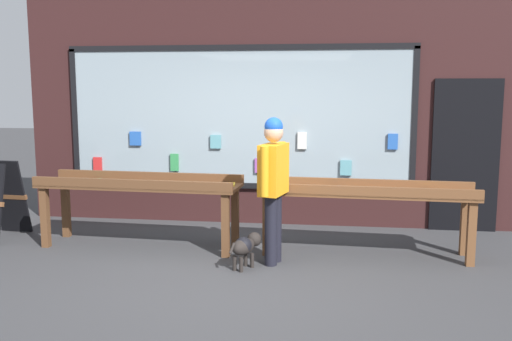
{
  "coord_description": "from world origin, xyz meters",
  "views": [
    {
      "loc": [
        1.0,
        -5.81,
        1.99
      ],
      "look_at": [
        0.1,
        0.7,
        1.02
      ],
      "focal_mm": 40.0,
      "sensor_mm": 36.0,
      "label": 1
    }
  ],
  "objects_px": {
    "display_table_left": "(140,190)",
    "person_browsing": "(273,179)",
    "display_table_right": "(367,197)",
    "small_dog": "(245,246)"
  },
  "relations": [
    {
      "from": "display_table_left",
      "to": "small_dog",
      "type": "bearing_deg",
      "value": -25.78
    },
    {
      "from": "person_browsing",
      "to": "small_dog",
      "type": "bearing_deg",
      "value": 141.95
    },
    {
      "from": "person_browsing",
      "to": "small_dog",
      "type": "distance_m",
      "value": 0.8
    },
    {
      "from": "small_dog",
      "to": "display_table_right",
      "type": "bearing_deg",
      "value": -34.21
    },
    {
      "from": "small_dog",
      "to": "person_browsing",
      "type": "bearing_deg",
      "value": -23.29
    },
    {
      "from": "display_table_left",
      "to": "small_dog",
      "type": "xyz_separation_m",
      "value": [
        1.44,
        -0.7,
        -0.47
      ]
    },
    {
      "from": "display_table_right",
      "to": "person_browsing",
      "type": "height_order",
      "value": "person_browsing"
    },
    {
      "from": "display_table_left",
      "to": "display_table_right",
      "type": "relative_size",
      "value": 1.0
    },
    {
      "from": "display_table_left",
      "to": "display_table_right",
      "type": "distance_m",
      "value": 2.78
    },
    {
      "from": "display_table_left",
      "to": "person_browsing",
      "type": "bearing_deg",
      "value": -15.25
    }
  ]
}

